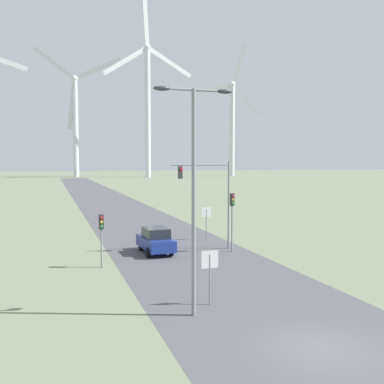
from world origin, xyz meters
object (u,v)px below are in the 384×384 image
(wind_turbine_far_right, at_px, (232,119))
(traffic_light_post_near_right, at_px, (232,209))
(stop_sign_far, at_px, (206,217))
(wind_turbine_center, at_px, (75,115))
(car_approaching, at_px, (156,240))
(wind_turbine_right, at_px, (148,98))
(traffic_light_mast_overhead, at_px, (210,187))
(streetlamp, at_px, (194,173))
(traffic_light_post_near_left, at_px, (101,229))
(stop_sign_near, at_px, (210,267))

(wind_turbine_far_right, bearing_deg, traffic_light_post_near_right, -112.74)
(stop_sign_far, relative_size, wind_turbine_center, 0.05)
(car_approaching, relative_size, wind_turbine_right, 0.06)
(traffic_light_mast_overhead, height_order, wind_turbine_far_right, wind_turbine_far_right)
(traffic_light_mast_overhead, distance_m, car_approaching, 5.52)
(streetlamp, height_order, wind_turbine_right, wind_turbine_right)
(traffic_light_mast_overhead, height_order, wind_turbine_center, wind_turbine_center)
(stop_sign_far, distance_m, traffic_light_post_near_left, 11.82)
(traffic_light_post_near_left, xyz_separation_m, wind_turbine_center, (8.01, 168.04, 23.55))
(stop_sign_near, bearing_deg, stop_sign_far, 71.03)
(wind_turbine_right, bearing_deg, traffic_light_mast_overhead, -100.41)
(traffic_light_post_near_left, distance_m, wind_turbine_far_right, 174.23)
(stop_sign_near, height_order, traffic_light_post_near_right, traffic_light_post_near_right)
(traffic_light_post_near_left, bearing_deg, stop_sign_near, -66.04)
(streetlamp, bearing_deg, wind_turbine_right, 78.55)
(wind_turbine_center, bearing_deg, stop_sign_near, -91.34)
(streetlamp, xyz_separation_m, wind_turbine_center, (5.27, 177.90, 19.93))
(streetlamp, height_order, stop_sign_near, streetlamp)
(traffic_light_mast_overhead, xyz_separation_m, car_approaching, (-4.10, -0.00, -3.70))
(wind_turbine_far_right, bearing_deg, stop_sign_far, -113.49)
(streetlamp, height_order, wind_turbine_far_right, wind_turbine_far_right)
(traffic_light_post_near_right, xyz_separation_m, car_approaching, (-5.36, 1.18, -2.18))
(traffic_light_post_near_right, distance_m, car_approaching, 5.91)
(stop_sign_far, height_order, car_approaching, stop_sign_far)
(streetlamp, xyz_separation_m, stop_sign_near, (1.13, 1.13, -4.29))
(wind_turbine_center, relative_size, wind_turbine_far_right, 0.95)
(wind_turbine_right, bearing_deg, car_approaching, -101.90)
(stop_sign_far, height_order, traffic_light_mast_overhead, traffic_light_mast_overhead)
(traffic_light_post_near_left, height_order, traffic_light_post_near_right, traffic_light_post_near_right)
(traffic_light_post_near_left, xyz_separation_m, wind_turbine_right, (36.04, 154.56, 29.87))
(wind_turbine_right, bearing_deg, wind_turbine_center, 154.32)
(stop_sign_far, height_order, wind_turbine_right, wind_turbine_right)
(stop_sign_far, bearing_deg, traffic_light_mast_overhead, -105.82)
(wind_turbine_right, relative_size, wind_turbine_far_right, 1.30)
(stop_sign_near, relative_size, wind_turbine_center, 0.05)
(stop_sign_near, xyz_separation_m, traffic_light_post_near_right, (5.62, 10.81, 1.35))
(traffic_light_mast_overhead, xyz_separation_m, wind_turbine_far_right, (65.81, 152.82, 20.38))
(stop_sign_near, xyz_separation_m, traffic_light_post_near_left, (-3.88, 8.73, 0.67))
(stop_sign_far, distance_m, traffic_light_post_near_right, 5.26)
(stop_sign_near, relative_size, wind_turbine_right, 0.03)
(car_approaching, bearing_deg, traffic_light_post_near_right, -12.38)
(traffic_light_post_near_right, distance_m, wind_turbine_far_right, 168.41)
(traffic_light_mast_overhead, distance_m, wind_turbine_center, 166.16)
(traffic_light_post_near_right, bearing_deg, stop_sign_far, 91.61)
(traffic_light_post_near_right, relative_size, wind_turbine_right, 0.06)
(stop_sign_near, distance_m, stop_sign_far, 16.85)
(wind_turbine_center, bearing_deg, car_approaching, -91.35)
(traffic_light_post_near_right, xyz_separation_m, wind_turbine_right, (26.53, 152.49, 29.19))
(stop_sign_near, xyz_separation_m, wind_turbine_center, (4.13, 176.77, 24.22))
(stop_sign_near, bearing_deg, car_approaching, 88.75)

